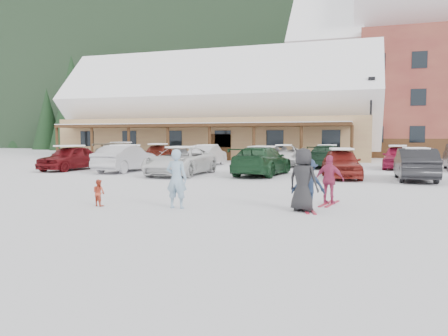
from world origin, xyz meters
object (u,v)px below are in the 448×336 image
(parked_car_8, at_px, (158,154))
(parked_car_12, at_px, (397,157))
(child_magenta, at_px, (330,180))
(adult_skier, at_px, (177,179))
(bystander_dark, at_px, (303,180))
(parked_car_4, at_px, (341,163))
(parked_car_0, at_px, (70,158))
(parked_car_11, at_px, (327,156))
(child_navy, at_px, (308,185))
(parked_car_10, at_px, (284,155))
(parked_car_5, at_px, (415,164))
(parked_car_9, at_px, (208,155))
(parked_car_2, at_px, (181,161))
(parked_car_7, at_px, (121,152))
(parked_car_3, at_px, (262,161))
(lamp_post, at_px, (371,115))
(toddler_red, at_px, (99,193))
(parked_car_1, at_px, (125,158))
(day_lodge, at_px, (217,116))

(parked_car_8, height_order, parked_car_12, parked_car_8)
(child_magenta, bearing_deg, adult_skier, 38.12)
(bystander_dark, height_order, parked_car_4, bystander_dark)
(parked_car_0, relative_size, parked_car_11, 0.86)
(child_navy, height_order, parked_car_10, parked_car_10)
(parked_car_5, height_order, parked_car_11, parked_car_5)
(adult_skier, xyz_separation_m, bystander_dark, (3.36, 0.53, 0.02))
(parked_car_0, xyz_separation_m, parked_car_9, (6.26, 6.50, -0.02))
(parked_car_11, bearing_deg, parked_car_0, 28.95)
(parked_car_2, bearing_deg, parked_car_10, 66.55)
(parked_car_0, distance_m, parked_car_7, 7.75)
(parked_car_3, relative_size, parked_car_11, 1.02)
(parked_car_8, bearing_deg, lamp_post, 17.90)
(toddler_red, relative_size, parked_car_3, 0.15)
(child_magenta, relative_size, parked_car_0, 0.34)
(bystander_dark, xyz_separation_m, parked_car_4, (0.51, 9.91, -0.13))
(parked_car_2, bearing_deg, child_navy, -49.81)
(child_navy, distance_m, parked_car_8, 20.93)
(parked_car_2, xyz_separation_m, parked_car_5, (11.18, 0.60, 0.00))
(adult_skier, xyz_separation_m, parked_car_0, (-11.54, 10.71, -0.09))
(bystander_dark, xyz_separation_m, parked_car_9, (-8.65, 16.68, -0.13))
(parked_car_10, bearing_deg, parked_car_0, -150.73)
(parked_car_8, relative_size, parked_car_11, 0.86)
(child_magenta, relative_size, parked_car_8, 0.33)
(lamp_post, bearing_deg, parked_car_2, -122.08)
(lamp_post, height_order, parked_car_5, lamp_post)
(toddler_red, bearing_deg, parked_car_5, -116.41)
(adult_skier, height_order, child_magenta, adult_skier)
(parked_car_4, bearing_deg, toddler_red, -128.06)
(toddler_red, relative_size, parked_car_1, 0.17)
(bystander_dark, bearing_deg, parked_car_5, -89.75)
(parked_car_11, bearing_deg, parked_car_7, 0.17)
(lamp_post, height_order, parked_car_7, lamp_post)
(child_navy, bearing_deg, day_lodge, -81.08)
(adult_skier, distance_m, parked_car_8, 19.73)
(adult_skier, height_order, parked_car_4, adult_skier)
(parked_car_0, bearing_deg, parked_car_7, 101.05)
(lamp_post, height_order, bystander_dark, lamp_post)
(parked_car_2, height_order, parked_car_10, parked_car_2)
(day_lodge, xyz_separation_m, parked_car_8, (-0.65, -11.31, -3.21))
(parked_car_1, relative_size, parked_car_4, 1.10)
(bystander_dark, bearing_deg, day_lodge, -46.04)
(adult_skier, xyz_separation_m, parked_car_7, (-12.70, 18.38, -0.04))
(parked_car_5, distance_m, parked_car_7, 21.38)
(parked_car_1, relative_size, parked_car_7, 0.85)
(parked_car_2, distance_m, parked_car_9, 7.59)
(lamp_post, relative_size, parked_car_12, 1.56)
(parked_car_2, bearing_deg, parked_car_3, 14.29)
(adult_skier, relative_size, parked_car_11, 0.33)
(parked_car_3, bearing_deg, toddler_red, 83.50)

